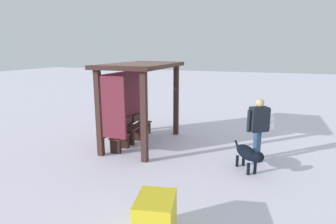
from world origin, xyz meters
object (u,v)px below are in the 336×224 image
at_px(bus_shelter, 134,85).
at_px(bench_right_inside, 142,127).
at_px(person_walking, 258,125).
at_px(bench_left_inside, 119,141).
at_px(bench_center_inside, 132,132).
at_px(grit_bin, 155,219).
at_px(dog, 248,154).

distance_m(bus_shelter, bench_right_inside, 1.75).
bearing_deg(person_walking, bench_left_inside, 98.66).
bearing_deg(bench_center_inside, person_walking, -93.10).
distance_m(bench_center_inside, person_walking, 3.77).
bearing_deg(bus_shelter, bench_left_inside, 165.23).
distance_m(bench_center_inside, grit_bin, 4.66).
height_order(bench_left_inside, grit_bin, bench_left_inside).
relative_size(bus_shelter, person_walking, 1.82).
bearing_deg(person_walking, bench_right_inside, 75.40).
bearing_deg(grit_bin, bench_center_inside, 31.44).
bearing_deg(dog, bus_shelter, 75.23).
xyz_separation_m(bus_shelter, grit_bin, (-3.87, -2.26, -1.46)).
relative_size(bus_shelter, bench_left_inside, 4.17).
relative_size(bench_left_inside, bench_right_inside, 0.99).
bearing_deg(grit_bin, bus_shelter, 30.23).
bearing_deg(grit_bin, dog, -20.60).
bearing_deg(person_walking, grit_bin, 161.23).
height_order(bus_shelter, person_walking, bus_shelter).
height_order(dog, grit_bin, grit_bin).
bearing_deg(person_walking, bench_center_inside, 86.90).
relative_size(bench_right_inside, dog, 0.76).
height_order(bus_shelter, bench_left_inside, bus_shelter).
bearing_deg(person_walking, dog, 168.50).
distance_m(dog, grit_bin, 3.19).
bearing_deg(dog, grit_bin, 159.40).
xyz_separation_m(bench_left_inside, bench_right_inside, (1.53, -0.00, 0.00)).
distance_m(bus_shelter, grit_bin, 4.72).
height_order(bus_shelter, bench_center_inside, bus_shelter).
bearing_deg(bus_shelter, bench_right_inside, 11.42).
bearing_deg(grit_bin, bench_left_inside, 37.17).
distance_m(bench_left_inside, bench_right_inside, 1.53).
bearing_deg(bench_right_inside, bus_shelter, -168.58).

